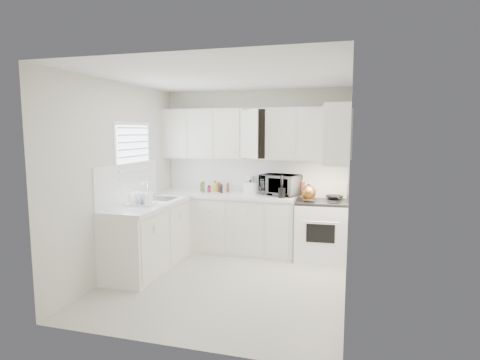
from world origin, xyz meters
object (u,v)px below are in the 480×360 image
(microwave, at_px, (280,182))
(rice_cooker, at_px, (250,187))
(stove, at_px, (321,222))
(utensil_crock, at_px, (282,186))
(tea_kettle, at_px, (309,191))
(dish_rack, at_px, (140,198))

(microwave, bearing_deg, rice_cooker, -157.06)
(stove, height_order, microwave, microwave)
(rice_cooker, height_order, utensil_crock, utensil_crock)
(tea_kettle, relative_size, utensil_crock, 0.76)
(stove, bearing_deg, rice_cooker, 172.64)
(tea_kettle, relative_size, rice_cooker, 1.21)
(tea_kettle, distance_m, utensil_crock, 0.40)
(utensil_crock, xyz_separation_m, dish_rack, (-1.75, -1.09, -0.08))
(dish_rack, bearing_deg, stove, 23.42)
(stove, bearing_deg, microwave, 166.49)
(stove, xyz_separation_m, rice_cooker, (-1.12, 0.08, 0.48))
(rice_cooker, bearing_deg, utensil_crock, -26.61)
(dish_rack, bearing_deg, tea_kettle, 22.07)
(tea_kettle, distance_m, dish_rack, 2.40)
(tea_kettle, bearing_deg, stove, 32.12)
(tea_kettle, bearing_deg, utensil_crock, 169.36)
(rice_cooker, bearing_deg, tea_kettle, -17.74)
(dish_rack, bearing_deg, rice_cooker, 43.17)
(tea_kettle, bearing_deg, microwave, 139.63)
(rice_cooker, relative_size, dish_rack, 0.62)
(stove, xyz_separation_m, utensil_crock, (-0.58, -0.15, 0.55))
(tea_kettle, bearing_deg, rice_cooker, 155.95)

